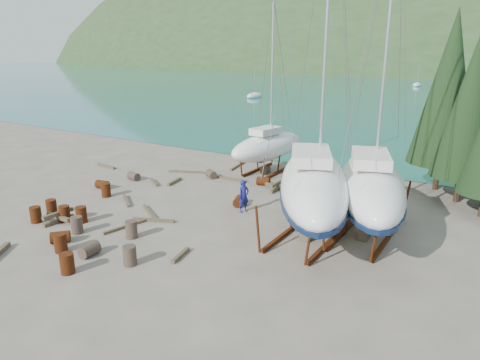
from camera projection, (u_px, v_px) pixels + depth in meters
The scene contains 42 objects.
ground at pixel (173, 223), 23.01m from camera, with size 600.00×600.00×0.00m, color #5F594B.
far_house_left at pixel (336, 65), 206.89m from camera, with size 6.60×5.60×5.60m.
far_house_center at pixel (424, 67), 186.48m from camera, with size 6.60×5.60×5.60m.
cypress_near_right at pixel (470, 107), 24.71m from camera, with size 3.60×3.60×10.00m.
cypress_back_left at pixel (449, 88), 26.85m from camera, with size 4.14×4.14×11.50m.
moored_boat_left at pixel (254, 96), 86.87m from camera, with size 2.00×5.00×6.05m.
moored_boat_far at pixel (417, 85), 116.20m from camera, with size 2.00×5.00×6.05m.
large_sailboat_near at pixel (314, 183), 20.63m from camera, with size 7.43×11.23×17.17m.
large_sailboat_far at pixel (371, 185), 20.73m from camera, with size 6.26×10.73×16.32m.
small_sailboat_shore at pixel (268, 146), 32.21m from camera, with size 3.70×8.14×12.53m.
worker at pixel (244, 196), 24.39m from camera, with size 0.69×0.45×1.90m, color navy.
drum_0 at pixel (52, 207), 24.12m from camera, with size 0.58×0.58×0.88m, color #5C270F.
drum_1 at pixel (90, 250), 19.25m from camera, with size 0.58×0.58×0.88m, color #2D2823.
drum_2 at pixel (102, 185), 28.76m from camera, with size 0.58×0.58×0.88m, color #5C270F.
drum_3 at pixel (61, 243), 19.59m from camera, with size 0.58×0.58×0.88m, color #5C270F.
drum_4 at pixel (263, 181), 29.49m from camera, with size 0.58×0.58×0.88m, color #5C270F.
drum_5 at pixel (130, 256), 18.37m from camera, with size 0.58×0.58×0.88m, color #2D2823.
drum_6 at pixel (239, 201), 25.56m from camera, with size 0.58×0.58×0.88m, color #5C270F.
drum_7 at pixel (67, 263), 17.68m from camera, with size 0.58×0.58×0.88m, color #5C270F.
drum_8 at pixel (106, 190), 27.13m from camera, with size 0.58×0.58×0.88m, color #5C270F.
drum_9 at pixel (211, 174), 31.23m from camera, with size 0.58×0.58×0.88m, color #2D2823.
drum_10 at pixel (36, 215), 23.01m from camera, with size 0.58×0.58×0.88m, color #5C270F.
drum_12 at pixel (60, 237), 20.56m from camera, with size 0.58×0.58×0.88m, color #5C270F.
drum_13 at pixel (64, 214), 23.16m from camera, with size 0.58×0.58×0.88m, color #5C270F.
drum_14 at pixel (81, 215), 23.02m from camera, with size 0.58×0.58×0.88m, color #5C270F.
drum_15 at pixel (134, 176), 30.69m from camera, with size 0.58×0.58×0.88m, color #2D2823.
drum_16 at pixel (77, 225), 21.63m from camera, with size 0.58×0.58×0.88m, color #2D2823.
drum_17 at pixel (131, 229), 21.08m from camera, with size 0.58×0.58×0.88m, color #2D2823.
timber_1 at pixel (306, 225), 22.55m from camera, with size 0.19×1.85×0.19m, color brown.
timber_2 at pixel (106, 166), 34.14m from camera, with size 0.19×2.11×0.19m, color brown.
timber_3 at pixel (125, 227), 22.35m from camera, with size 0.15×2.50×0.15m, color brown.
timber_4 at pixel (154, 182), 29.99m from camera, with size 0.17×1.71×0.17m, color brown.
timber_5 at pixel (153, 220), 23.21m from camera, with size 0.16×2.36×0.16m, color brown.
timber_7 at pixel (181, 255), 19.17m from camera, with size 0.17×1.45×0.17m, color brown.
timber_8 at pixel (174, 182), 30.10m from camera, with size 0.19×1.72×0.19m, color brown.
timber_9 at pixel (237, 166), 34.31m from camera, with size 0.15×2.66×0.15m, color brown.
timber_10 at pixel (232, 179), 30.73m from camera, with size 0.16×2.40×0.16m, color brown.
timber_11 at pixel (150, 212), 24.35m from camera, with size 0.15×2.60×0.15m, color brown.
timber_12 at pixel (127, 201), 26.27m from camera, with size 0.17×2.18×0.17m, color brown.
timber_15 at pixel (187, 172), 32.66m from camera, with size 0.15×2.87×0.15m, color brown.
timber_pile_fore at pixel (58, 217), 23.05m from camera, with size 1.80×1.80×0.60m.
timber_pile_aft at pixel (277, 186), 28.43m from camera, with size 1.80×1.80×0.60m.
Camera 1 is at (14.47, -16.16, 8.81)m, focal length 32.00 mm.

